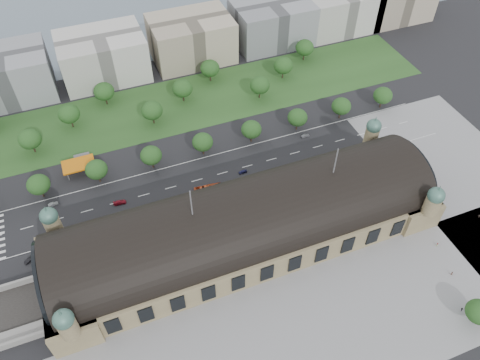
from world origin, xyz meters
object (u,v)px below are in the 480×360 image
object	(u,v)px
bus_west	(208,189)
parked_car_2	(74,239)
pedestrian_2	(479,216)
pedestrian_4	(462,310)
parked_car_0	(30,260)
parked_car_1	(39,250)
bus_mid	(256,180)
parked_car_4	(142,227)
parked_car_5	(184,207)
bus_east	(305,165)
parked_car_6	(178,208)
petrol_station	(81,162)
pedestrian_0	(437,245)
traffic_car_1	(53,204)
traffic_car_5	(305,136)
traffic_car_3	(120,202)
traffic_car_4	(243,172)
pedestrian_1	(452,273)
parked_car_3	(73,247)

from	to	relation	value
bus_west	parked_car_2	bearing A→B (deg)	100.52
pedestrian_2	pedestrian_4	world-z (taller)	pedestrian_2
bus_west	pedestrian_4	distance (m)	106.89
parked_car_0	pedestrian_2	distance (m)	179.30
parked_car_1	bus_mid	bearing A→B (deg)	63.62
parked_car_4	parked_car_5	distance (m)	19.19
parked_car_2	bus_east	distance (m)	102.92
parked_car_6	parked_car_0	bearing A→B (deg)	-109.92
petrol_station	bus_east	distance (m)	101.25
bus_west	parked_car_6	bearing A→B (deg)	113.45
bus_mid	pedestrian_0	bearing A→B (deg)	-136.02
bus_east	pedestrian_0	bearing A→B (deg)	-156.88
traffic_car_1	parked_car_0	distance (m)	27.79
parked_car_0	bus_west	xyz separation A→B (m)	(74.50, 8.78, 0.98)
traffic_car_1	parked_car_0	size ratio (longest dim) A/B	0.93
parked_car_6	parked_car_4	bearing A→B (deg)	-99.98
bus_west	pedestrian_2	xyz separation A→B (m)	(99.06, -53.78, -0.79)
parked_car_1	bus_west	bearing A→B (deg)	66.36
traffic_car_5	parked_car_1	bearing A→B (deg)	96.91
parked_car_1	parked_car_2	size ratio (longest dim) A/B	1.08
parked_car_6	pedestrian_0	xyz separation A→B (m)	(89.01, -54.57, 0.22)
traffic_car_5	bus_east	bearing A→B (deg)	150.00
traffic_car_1	traffic_car_3	size ratio (longest dim) A/B	0.75
parked_car_6	bus_west	world-z (taller)	bus_west
traffic_car_4	parked_car_1	xyz separation A→B (m)	(-89.05, -10.68, 0.08)
parked_car_0	bus_west	bearing A→B (deg)	70.47
parked_car_5	parked_car_1	bearing A→B (deg)	-124.21
petrol_station	parked_car_0	world-z (taller)	petrol_station
parked_car_1	pedestrian_1	distance (m)	156.64
traffic_car_4	pedestrian_2	xyz separation A→B (m)	(80.99, -58.98, 0.25)
bus_east	pedestrian_2	xyz separation A→B (m)	(53.56, -51.45, -0.70)
parked_car_0	parked_car_5	distance (m)	62.13
traffic_car_4	parked_car_3	size ratio (longest dim) A/B	1.01
parked_car_1	pedestrian_1	size ratio (longest dim) A/B	2.69
parked_car_6	bus_west	xyz separation A→B (m)	(14.97, 4.78, 1.04)
traffic_car_5	parked_car_2	xyz separation A→B (m)	(-112.55, -21.47, 0.03)
parked_car_2	bus_east	world-z (taller)	bus_east
parked_car_1	parked_car_0	bearing A→B (deg)	-74.95
petrol_station	pedestrian_4	bearing A→B (deg)	-46.89
pedestrian_1	traffic_car_3	bearing A→B (deg)	96.33
parked_car_1	traffic_car_1	bearing A→B (deg)	132.44
parked_car_4	bus_east	world-z (taller)	bus_east
parked_car_3	pedestrian_4	bearing A→B (deg)	30.48
pedestrian_1	parked_car_6	bearing A→B (deg)	94.58
parked_car_3	bus_east	xyz separation A→B (m)	(103.86, 6.45, 0.96)
traffic_car_5	parked_car_0	xyz separation A→B (m)	(-129.66, -25.47, 0.04)
traffic_car_1	traffic_car_3	xyz separation A→B (m)	(26.27, -9.35, 0.11)
parked_car_3	traffic_car_5	bearing A→B (deg)	74.99
parked_car_2	bus_mid	distance (m)	78.78
bus_east	parked_car_0	bearing A→B (deg)	89.60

